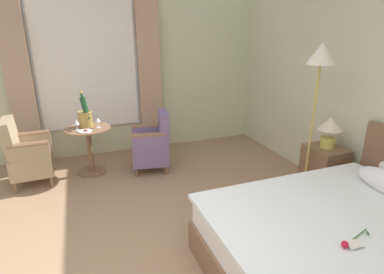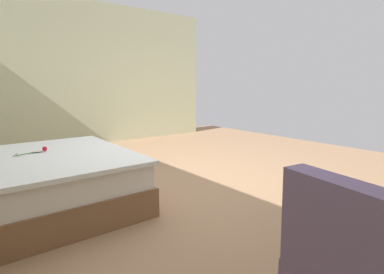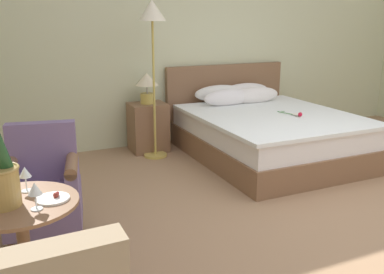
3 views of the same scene
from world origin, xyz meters
TOP-DOWN VIEW (x-y plane):
  - ground_plane at (0.00, 0.00)m, footprint 8.22×8.22m
  - wall_far_side at (3.42, 0.00)m, footprint 0.12×5.90m
  - bed at (0.30, 1.82)m, footprint 1.79×2.22m

SIDE VIEW (x-z plane):
  - ground_plane at x=0.00m, z-range 0.00..0.00m
  - bed at x=0.30m, z-range -0.20..0.83m
  - wall_far_side at x=3.42m, z-range 0.00..2.92m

